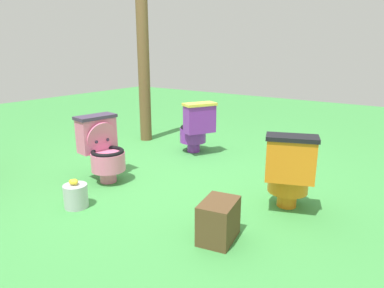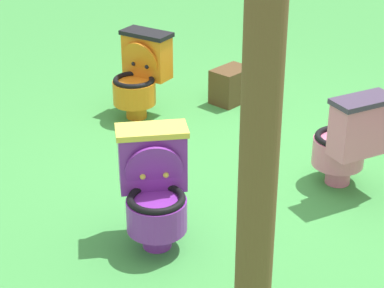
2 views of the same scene
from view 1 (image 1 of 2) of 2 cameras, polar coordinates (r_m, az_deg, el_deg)
ground at (r=4.01m, az=-4.90°, el=-5.65°), size 14.00×14.00×0.00m
toilet_orange at (r=3.26m, az=15.57°, el=-4.25°), size 0.55×0.60×0.73m
toilet_purple at (r=4.86m, az=0.65°, el=2.78°), size 0.62×0.58×0.73m
toilet_pink at (r=3.97m, az=-14.35°, el=-0.64°), size 0.55×0.47×0.73m
wooden_post at (r=5.54m, az=-7.86°, el=12.09°), size 0.18×0.18×2.25m
small_crate at (r=2.76m, az=4.35°, el=-12.34°), size 0.31×0.39×0.32m
lemon_bucket at (r=3.45m, az=-18.43°, el=-7.93°), size 0.22×0.22×0.28m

